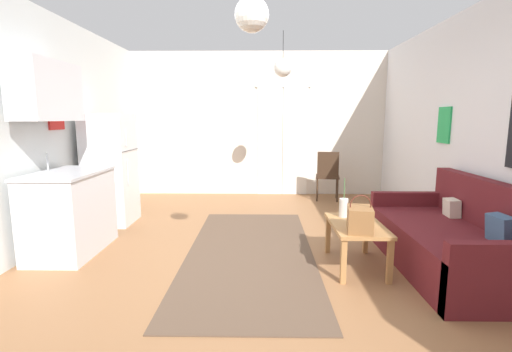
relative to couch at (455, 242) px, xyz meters
The scene contains 12 objects.
ground_plane 2.03m from the couch, behind, with size 5.49×8.21×0.10m, color #8E603D.
wall_back 4.35m from the couch, 118.16° to the left, with size 5.09×0.13×2.75m.
area_rug 2.11m from the couch, 168.62° to the left, with size 1.39×3.23×0.01m, color brown.
couch is the anchor object (origin of this frame).
coffee_table 0.98m from the couch, behind, with size 0.50×0.86×0.45m.
bamboo_vase 1.13m from the couch, 164.29° to the left, with size 0.10×0.10×0.42m.
handbag 1.07m from the couch, 168.40° to the right, with size 0.27×0.35×0.35m.
refrigerator 4.40m from the couch, 158.67° to the left, with size 0.61×0.65×1.56m.
kitchen_counter 4.15m from the couch, behind, with size 0.64×1.07×2.10m.
accent_chair 3.17m from the couch, 103.26° to the left, with size 0.48×0.46×0.90m.
pendant_lamp_near 2.89m from the couch, 163.07° to the right, with size 0.26×0.26×0.62m.
pendant_lamp_far 3.26m from the couch, 128.28° to the left, with size 0.27×0.27×0.66m.
Camera 1 is at (0.08, -3.38, 1.50)m, focal length 25.71 mm.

